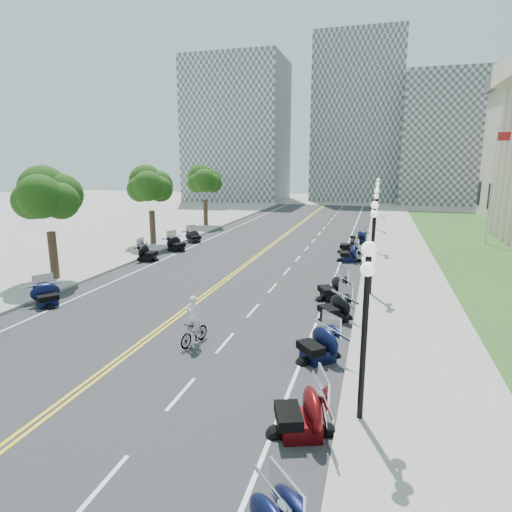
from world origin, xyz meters
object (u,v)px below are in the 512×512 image
(flagpole, at_px, (491,187))
(cyclist_rider, at_px, (193,301))
(motorcycle_n_3, at_px, (301,410))
(bicycle, at_px, (194,333))

(flagpole, distance_m, cyclist_rider, 31.04)
(motorcycle_n_3, bearing_deg, cyclist_rider, -151.95)
(cyclist_rider, bearing_deg, flagpole, -121.03)
(flagpole, relative_size, motorcycle_n_3, 4.92)
(cyclist_rider, bearing_deg, motorcycle_n_3, 138.01)
(motorcycle_n_3, bearing_deg, flagpole, 140.70)
(motorcycle_n_3, height_order, cyclist_rider, cyclist_rider)
(bicycle, relative_size, cyclist_rider, 0.98)
(flagpole, height_order, bicycle, flagpole)
(motorcycle_n_3, height_order, bicycle, motorcycle_n_3)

